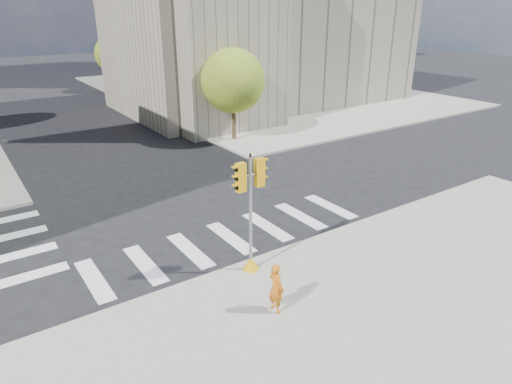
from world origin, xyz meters
The scene contains 11 objects.
ground centered at (0.00, 0.00, 0.00)m, with size 160.00×160.00×0.00m, color black.
sidewalk_near centered at (0.00, -11.00, 0.07)m, with size 30.00×14.00×0.15m, color gray.
sidewalk_far_right centered at (20.00, 26.00, 0.07)m, with size 28.00×40.00×0.15m, color gray.
civic_building centered at (15.59, 19.12, 7.26)m, with size 26.00×16.00×19.39m.
tree_re_near centered at (7.50, 10.00, 4.05)m, with size 4.20×4.20×6.16m.
tree_re_mid centered at (7.50, 22.00, 4.35)m, with size 4.60×4.60×6.66m.
tree_re_far centered at (7.50, 34.00, 3.87)m, with size 4.00×4.00×5.88m.
lamp_near centered at (8.00, 14.00, 4.58)m, with size 0.35×0.18×8.11m.
lamp_far centered at (8.00, 28.00, 4.58)m, with size 0.35×0.18×8.11m.
traffic_signal centered at (-0.86, -4.60, 1.90)m, with size 1.07×0.56×4.18m.
photographer centered at (-1.52, -6.93, 0.94)m, with size 0.58×0.38×1.58m, color #C36212.
Camera 1 is at (-8.39, -15.94, 8.60)m, focal length 32.00 mm.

